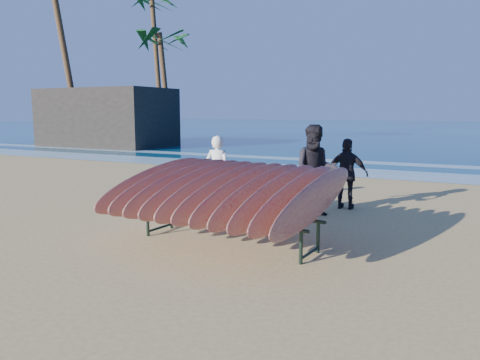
{
  "coord_description": "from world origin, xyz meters",
  "views": [
    {
      "loc": [
        3.82,
        -6.79,
        2.22
      ],
      "look_at": [
        0.0,
        0.8,
        0.95
      ],
      "focal_mm": 35.0,
      "sensor_mm": 36.0,
      "label": 1
    }
  ],
  "objects_px": {
    "palm_right": "(156,4)",
    "person_dark_a": "(315,170)",
    "surfboard_rack": "(227,191)",
    "person_white": "(218,171)",
    "person_dark_b": "(347,174)",
    "building": "(107,118)",
    "palm_mid": "(164,42)"
  },
  "relations": [
    {
      "from": "person_dark_a",
      "to": "building",
      "type": "distance_m",
      "value": 22.01
    },
    {
      "from": "palm_mid",
      "to": "building",
      "type": "bearing_deg",
      "value": -97.58
    },
    {
      "from": "surfboard_rack",
      "to": "person_dark_a",
      "type": "xyz_separation_m",
      "value": [
        0.63,
        2.76,
        0.06
      ]
    },
    {
      "from": "surfboard_rack",
      "to": "person_dark_a",
      "type": "relative_size",
      "value": 1.78
    },
    {
      "from": "person_dark_b",
      "to": "palm_right",
      "type": "distance_m",
      "value": 29.0
    },
    {
      "from": "palm_right",
      "to": "person_dark_a",
      "type": "bearing_deg",
      "value": -46.79
    },
    {
      "from": "building",
      "to": "person_white",
      "type": "bearing_deg",
      "value": -40.61
    },
    {
      "from": "palm_mid",
      "to": "surfboard_rack",
      "type": "bearing_deg",
      "value": -52.23
    },
    {
      "from": "palm_right",
      "to": "surfboard_rack",
      "type": "bearing_deg",
      "value": -51.35
    },
    {
      "from": "person_dark_a",
      "to": "person_dark_b",
      "type": "relative_size",
      "value": 1.21
    },
    {
      "from": "person_dark_a",
      "to": "palm_mid",
      "type": "xyz_separation_m",
      "value": [
        -16.98,
        18.34,
        5.97
      ]
    },
    {
      "from": "building",
      "to": "palm_mid",
      "type": "height_order",
      "value": "palm_mid"
    },
    {
      "from": "person_white",
      "to": "palm_right",
      "type": "height_order",
      "value": "palm_right"
    },
    {
      "from": "surfboard_rack",
      "to": "palm_mid",
      "type": "bearing_deg",
      "value": 132.6
    },
    {
      "from": "surfboard_rack",
      "to": "palm_right",
      "type": "height_order",
      "value": "palm_right"
    },
    {
      "from": "person_dark_b",
      "to": "building",
      "type": "relative_size",
      "value": 0.2
    },
    {
      "from": "person_dark_b",
      "to": "palm_mid",
      "type": "bearing_deg",
      "value": -47.82
    },
    {
      "from": "palm_right",
      "to": "person_white",
      "type": "bearing_deg",
      "value": -50.58
    },
    {
      "from": "person_dark_b",
      "to": "palm_mid",
      "type": "xyz_separation_m",
      "value": [
        -17.42,
        17.38,
        6.14
      ]
    },
    {
      "from": "palm_right",
      "to": "building",
      "type": "bearing_deg",
      "value": -79.1
    },
    {
      "from": "palm_mid",
      "to": "palm_right",
      "type": "height_order",
      "value": "palm_right"
    },
    {
      "from": "person_dark_b",
      "to": "person_white",
      "type": "bearing_deg",
      "value": 17.64
    },
    {
      "from": "surfboard_rack",
      "to": "person_dark_b",
      "type": "relative_size",
      "value": 2.14
    },
    {
      "from": "surfboard_rack",
      "to": "palm_mid",
      "type": "height_order",
      "value": "palm_mid"
    },
    {
      "from": "person_dark_a",
      "to": "surfboard_rack",
      "type": "bearing_deg",
      "value": -122.73
    },
    {
      "from": "person_dark_a",
      "to": "person_dark_b",
      "type": "distance_m",
      "value": 1.07
    },
    {
      "from": "person_white",
      "to": "palm_right",
      "type": "relative_size",
      "value": 0.15
    },
    {
      "from": "surfboard_rack",
      "to": "building",
      "type": "distance_m",
      "value": 23.29
    },
    {
      "from": "person_dark_a",
      "to": "building",
      "type": "height_order",
      "value": "building"
    },
    {
      "from": "surfboard_rack",
      "to": "person_white",
      "type": "bearing_deg",
      "value": 127.1
    },
    {
      "from": "person_white",
      "to": "building",
      "type": "height_order",
      "value": "building"
    },
    {
      "from": "surfboard_rack",
      "to": "person_white",
      "type": "height_order",
      "value": "person_white"
    }
  ]
}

